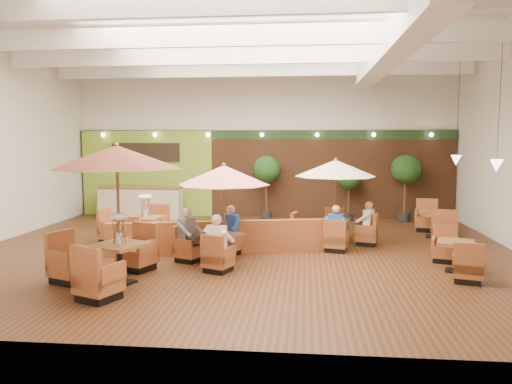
# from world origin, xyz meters

# --- Properties ---
(room) EXTENTS (14.04, 14.00, 5.52)m
(room) POSITION_xyz_m (0.25, 1.22, 3.63)
(room) COLOR #381E0F
(room) RESTS_ON ground
(service_counter) EXTENTS (3.00, 0.75, 1.18)m
(service_counter) POSITION_xyz_m (-4.40, 5.10, 0.58)
(service_counter) COLOR beige
(service_counter) RESTS_ON ground
(booth_divider) EXTENTS (5.96, 1.52, 0.84)m
(booth_divider) POSITION_xyz_m (-0.32, -0.23, 0.42)
(booth_divider) COLOR brown
(booth_divider) RESTS_ON ground
(table_0) EXTENTS (2.78, 2.95, 2.82)m
(table_0) POSITION_xyz_m (-2.15, -3.07, 2.00)
(table_0) COLOR brown
(table_0) RESTS_ON ground
(table_1) EXTENTS (2.29, 2.43, 2.34)m
(table_1) POSITION_xyz_m (-0.34, -1.13, 1.70)
(table_1) COLOR brown
(table_1) RESTS_ON ground
(table_2) EXTENTS (2.42, 2.42, 2.38)m
(table_2) POSITION_xyz_m (2.40, 1.15, 1.64)
(table_2) COLOR brown
(table_2) RESTS_ON ground
(table_3) EXTENTS (1.79, 2.60, 1.53)m
(table_3) POSITION_xyz_m (-3.05, 0.79, 0.45)
(table_3) COLOR brown
(table_3) RESTS_ON ground
(table_4) EXTENTS (0.95, 2.40, 0.85)m
(table_4) POSITION_xyz_m (4.87, -1.43, 0.33)
(table_4) COLOR brown
(table_4) RESTS_ON ground
(table_5) EXTENTS (1.09, 2.80, 1.00)m
(table_5) POSITION_xyz_m (5.40, 2.46, 0.38)
(table_5) COLOR brown
(table_5) RESTS_ON ground
(topiary_0) EXTENTS (0.99, 0.99, 2.30)m
(topiary_0) POSITION_xyz_m (0.20, 5.30, 1.72)
(topiary_0) COLOR black
(topiary_0) RESTS_ON ground
(topiary_1) EXTENTS (0.85, 0.85, 1.96)m
(topiary_1) POSITION_xyz_m (3.12, 5.30, 1.46)
(topiary_1) COLOR black
(topiary_1) RESTS_ON ground
(topiary_2) EXTENTS (1.01, 1.01, 2.36)m
(topiary_2) POSITION_xyz_m (5.08, 5.30, 1.76)
(topiary_2) COLOR black
(topiary_2) RESTS_ON ground
(diner_0) EXTENTS (0.45, 0.43, 0.82)m
(diner_0) POSITION_xyz_m (-0.28, -1.98, 0.76)
(diner_0) COLOR white
(diner_0) RESTS_ON ground
(diner_1) EXTENTS (0.43, 0.41, 0.78)m
(diner_1) POSITION_xyz_m (-0.28, -0.28, 0.75)
(diner_1) COLOR #244A9D
(diner_1) RESTS_ON ground
(diner_2) EXTENTS (0.44, 0.46, 0.83)m
(diner_2) POSITION_xyz_m (-1.14, -1.13, 0.77)
(diner_2) COLOR slate
(diner_2) RESTS_ON ground
(diner_3) EXTENTS (0.42, 0.39, 0.75)m
(diner_3) POSITION_xyz_m (2.40, 0.28, 0.74)
(diner_3) COLOR #244A9D
(diner_3) RESTS_ON ground
(diner_4) EXTENTS (0.39, 0.42, 0.75)m
(diner_4) POSITION_xyz_m (3.27, 1.15, 0.74)
(diner_4) COLOR white
(diner_4) RESTS_ON ground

